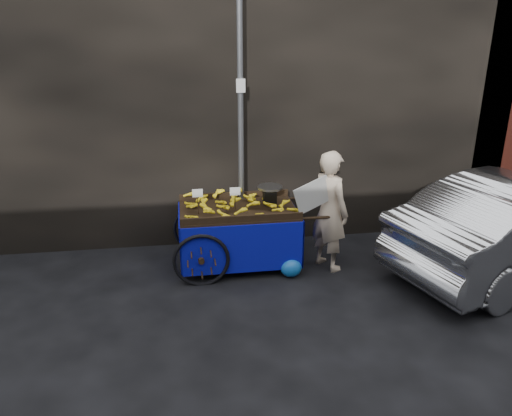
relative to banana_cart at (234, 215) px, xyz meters
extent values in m
plane|color=black|center=(-0.15, -0.84, -0.73)|extent=(80.00, 80.00, 0.00)
cube|color=black|center=(-1.15, 1.76, 1.77)|extent=(11.00, 2.00, 5.00)
cylinder|color=slate|center=(0.15, 0.46, 1.27)|extent=(0.08, 0.08, 4.00)
cube|color=white|center=(0.15, 0.41, 1.67)|extent=(0.12, 0.02, 0.18)
cube|color=black|center=(0.05, 0.00, 0.05)|extent=(1.57, 0.99, 0.06)
cube|color=black|center=(0.05, 0.46, 0.12)|extent=(1.57, 0.05, 0.10)
cube|color=black|center=(0.05, -0.46, 0.12)|extent=(1.57, 0.05, 0.10)
cube|color=black|center=(0.74, -0.39, -0.34)|extent=(0.05, 0.05, 0.78)
cube|color=black|center=(0.74, 0.40, -0.34)|extent=(0.05, 0.05, 0.78)
cylinder|color=black|center=(1.08, -0.39, 0.05)|extent=(0.49, 0.04, 0.04)
cylinder|color=black|center=(1.08, 0.40, 0.05)|extent=(0.49, 0.04, 0.04)
torus|color=black|center=(-0.49, -0.53, -0.39)|extent=(0.74, 0.05, 0.74)
torus|color=black|center=(-0.49, 0.53, -0.39)|extent=(0.74, 0.05, 0.74)
cylinder|color=black|center=(-0.49, 0.00, -0.39)|extent=(0.05, 1.10, 0.05)
cube|color=#080B9C|center=(0.05, -0.50, -0.28)|extent=(1.61, 0.03, 0.67)
cube|color=#080B9C|center=(0.05, 0.50, -0.28)|extent=(1.61, 0.03, 0.67)
cube|color=#080B9C|center=(-0.74, 0.00, -0.28)|extent=(0.03, 1.02, 0.67)
cube|color=#080B9C|center=(0.85, 0.00, -0.28)|extent=(0.03, 1.02, 0.67)
cube|color=black|center=(0.49, 0.05, 0.22)|extent=(0.18, 0.14, 0.16)
cylinder|color=silver|center=(0.49, 0.05, 0.36)|extent=(0.34, 0.34, 0.03)
cube|color=white|center=(-0.49, -0.11, 0.38)|extent=(0.14, 0.01, 0.11)
cube|color=white|center=(0.00, -0.11, 0.38)|extent=(0.14, 0.01, 0.11)
imported|color=beige|center=(1.25, -0.26, 0.09)|extent=(0.64, 0.72, 1.65)
cube|color=silver|center=(0.98, -0.40, 0.38)|extent=(0.57, 0.17, 0.50)
ellipsoid|color=#175BAE|center=(0.70, -0.49, -0.60)|extent=(0.29, 0.23, 0.26)
camera|label=1|loc=(-0.61, -6.27, 2.48)|focal=35.00mm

